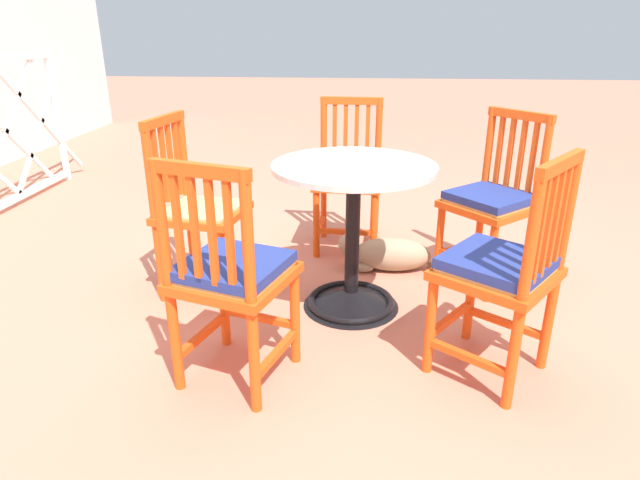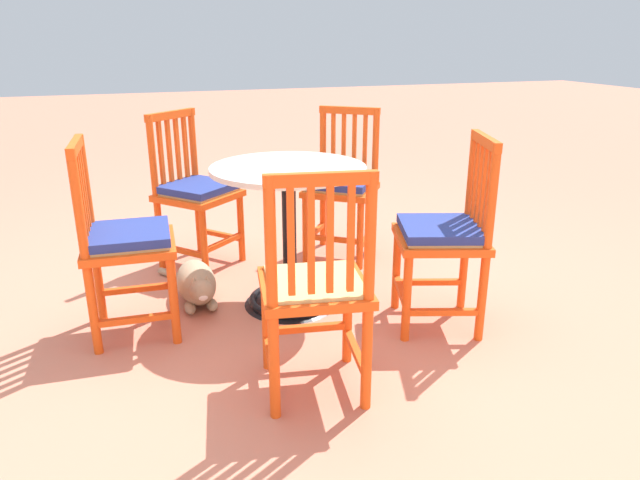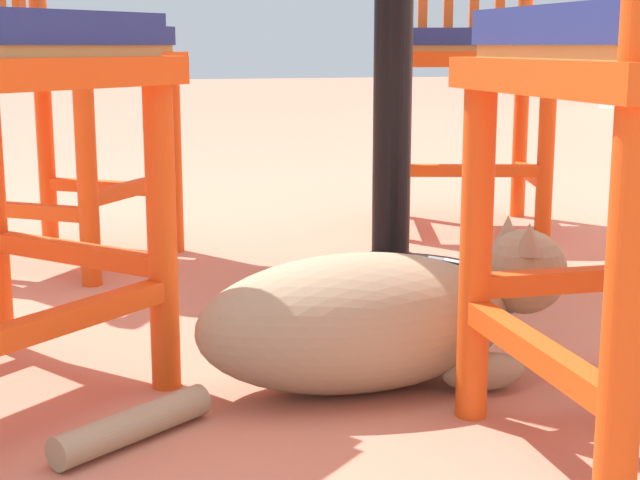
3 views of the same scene
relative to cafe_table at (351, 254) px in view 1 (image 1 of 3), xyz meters
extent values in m
plane|color=#C6755B|center=(0.12, -0.04, -0.28)|extent=(24.00, 24.00, 0.00)
cylinder|color=white|center=(2.18, 2.65, 0.29)|extent=(0.06, 0.06, 1.14)
cube|color=white|center=(1.46, 2.65, 0.29)|extent=(1.03, 0.02, 1.03)
cube|color=white|center=(1.94, 2.65, 0.29)|extent=(1.03, 0.02, 1.03)
cube|color=white|center=(1.46, 2.65, 0.29)|extent=(1.03, 0.02, 1.03)
cube|color=white|center=(1.94, 2.65, 0.29)|extent=(1.03, 0.02, 1.03)
cone|color=black|center=(0.00, 0.00, -0.23)|extent=(0.48, 0.48, 0.10)
torus|color=black|center=(0.00, 0.00, -0.26)|extent=(0.44, 0.44, 0.04)
cylinder|color=black|center=(0.00, 0.00, 0.09)|extent=(0.07, 0.07, 0.66)
cylinder|color=black|center=(0.00, 0.00, 0.40)|extent=(0.20, 0.20, 0.04)
cylinder|color=beige|center=(0.00, 0.00, 0.43)|extent=(0.76, 0.76, 0.02)
cylinder|color=#E04C14|center=(0.26, 0.57, -0.06)|extent=(0.04, 0.04, 0.45)
cylinder|color=#E04C14|center=(-0.07, 0.62, -0.06)|extent=(0.04, 0.04, 0.45)
cylinder|color=#E04C14|center=(0.32, 0.90, 0.17)|extent=(0.04, 0.04, 0.91)
cylinder|color=#E04C14|center=(-0.02, 0.96, 0.17)|extent=(0.04, 0.04, 0.91)
cube|color=#E04C14|center=(0.29, 0.74, -0.14)|extent=(0.08, 0.34, 0.03)
cube|color=#E04C14|center=(-0.05, 0.79, -0.14)|extent=(0.08, 0.34, 0.03)
cube|color=#E04C14|center=(0.10, 0.60, -0.11)|extent=(0.34, 0.08, 0.03)
cube|color=#E04C14|center=(0.12, 0.76, 0.15)|extent=(0.46, 0.46, 0.04)
cube|color=tan|center=(0.12, 0.76, 0.17)|extent=(0.40, 0.40, 0.02)
cube|color=#E04C14|center=(0.25, 0.91, 0.40)|extent=(0.03, 0.02, 0.39)
cube|color=#E04C14|center=(0.18, 0.93, 0.40)|extent=(0.03, 0.02, 0.39)
cube|color=#E04C14|center=(0.12, 0.94, 0.40)|extent=(0.03, 0.02, 0.39)
cube|color=#E04C14|center=(0.05, 0.95, 0.40)|extent=(0.03, 0.02, 0.39)
cube|color=#E04C14|center=(0.15, 0.93, 0.61)|extent=(0.38, 0.09, 0.04)
cylinder|color=#E04C14|center=(-0.39, 0.54, -0.06)|extent=(0.04, 0.04, 0.45)
cylinder|color=#E04C14|center=(-0.50, 0.22, -0.06)|extent=(0.04, 0.04, 0.45)
cylinder|color=#E04C14|center=(-0.71, 0.65, 0.17)|extent=(0.04, 0.04, 0.91)
cylinder|color=#E04C14|center=(-0.82, 0.32, 0.17)|extent=(0.04, 0.04, 0.91)
cube|color=#E04C14|center=(-0.55, 0.59, -0.14)|extent=(0.33, 0.13, 0.03)
cube|color=#E04C14|center=(-0.66, 0.27, -0.14)|extent=(0.33, 0.13, 0.03)
cube|color=#E04C14|center=(-0.44, 0.38, -0.11)|extent=(0.13, 0.33, 0.03)
cube|color=#E04C14|center=(-0.61, 0.43, 0.15)|extent=(0.50, 0.50, 0.04)
cube|color=tan|center=(-0.61, 0.43, 0.17)|extent=(0.44, 0.44, 0.02)
cube|color=#E04C14|center=(-0.74, 0.58, 0.40)|extent=(0.03, 0.03, 0.39)
cube|color=#E04C14|center=(-0.76, 0.52, 0.40)|extent=(0.03, 0.03, 0.39)
cube|color=#E04C14|center=(-0.78, 0.45, 0.40)|extent=(0.03, 0.03, 0.39)
cube|color=#E04C14|center=(-0.80, 0.39, 0.40)|extent=(0.03, 0.03, 0.39)
cube|color=#E04C14|center=(-0.77, 0.48, 0.61)|extent=(0.15, 0.37, 0.04)
cube|color=navy|center=(-0.61, 0.43, 0.20)|extent=(0.45, 0.45, 0.04)
cylinder|color=#E04C14|center=(-0.52, -0.33, -0.06)|extent=(0.04, 0.04, 0.45)
cylinder|color=#E04C14|center=(-0.25, -0.53, -0.06)|extent=(0.04, 0.04, 0.45)
cylinder|color=#E04C14|center=(-0.73, -0.60, 0.17)|extent=(0.04, 0.04, 0.91)
cylinder|color=#E04C14|center=(-0.46, -0.80, 0.17)|extent=(0.04, 0.04, 0.91)
cube|color=#E04C14|center=(-0.63, -0.46, -0.14)|extent=(0.23, 0.29, 0.03)
cube|color=#E04C14|center=(-0.35, -0.67, -0.14)|extent=(0.23, 0.29, 0.03)
cube|color=#E04C14|center=(-0.39, -0.43, -0.11)|extent=(0.29, 0.23, 0.03)
cube|color=#E04C14|center=(-0.49, -0.56, 0.15)|extent=(0.56, 0.56, 0.04)
cube|color=tan|center=(-0.49, -0.56, 0.17)|extent=(0.49, 0.49, 0.02)
cube|color=#E04C14|center=(-0.67, -0.64, 0.40)|extent=(0.03, 0.03, 0.39)
cube|color=#E04C14|center=(-0.62, -0.68, 0.40)|extent=(0.03, 0.03, 0.39)
cube|color=#E04C14|center=(-0.56, -0.72, 0.40)|extent=(0.03, 0.03, 0.39)
cube|color=#E04C14|center=(-0.51, -0.76, 0.40)|extent=(0.03, 0.03, 0.39)
cube|color=#E04C14|center=(-0.59, -0.70, 0.61)|extent=(0.32, 0.25, 0.04)
cube|color=navy|center=(-0.49, -0.56, 0.20)|extent=(0.50, 0.50, 0.04)
cylinder|color=#E04C14|center=(0.11, -0.69, -0.06)|extent=(0.04, 0.04, 0.45)
cylinder|color=#E04C14|center=(0.37, -0.47, -0.06)|extent=(0.04, 0.04, 0.45)
cylinder|color=#E04C14|center=(0.34, -0.95, 0.17)|extent=(0.04, 0.04, 0.91)
cylinder|color=#E04C14|center=(0.59, -0.73, 0.17)|extent=(0.04, 0.04, 0.91)
cube|color=#E04C14|center=(0.22, -0.82, -0.14)|extent=(0.24, 0.28, 0.03)
cube|color=#E04C14|center=(0.48, -0.60, -0.14)|extent=(0.24, 0.28, 0.03)
cube|color=#E04C14|center=(0.24, -0.58, -0.11)|extent=(0.28, 0.24, 0.03)
cube|color=#E04C14|center=(0.35, -0.71, 0.15)|extent=(0.56, 0.56, 0.04)
cube|color=tan|center=(0.35, -0.71, 0.17)|extent=(0.49, 0.49, 0.02)
cube|color=#E04C14|center=(0.39, -0.90, 0.40)|extent=(0.03, 0.03, 0.39)
cube|color=#E04C14|center=(0.44, -0.86, 0.40)|extent=(0.03, 0.03, 0.39)
cube|color=#E04C14|center=(0.49, -0.81, 0.40)|extent=(0.03, 0.03, 0.39)
cube|color=#E04C14|center=(0.54, -0.77, 0.40)|extent=(0.03, 0.03, 0.39)
cube|color=#E04C14|center=(0.46, -0.84, 0.61)|extent=(0.31, 0.27, 0.04)
cube|color=navy|center=(0.35, -0.71, 0.20)|extent=(0.51, 0.51, 0.04)
cylinder|color=#E04C14|center=(0.59, -0.11, -0.06)|extent=(0.04, 0.04, 0.45)
cylinder|color=#E04C14|center=(0.60, 0.23, -0.06)|extent=(0.04, 0.04, 0.45)
cylinder|color=#E04C14|center=(0.93, -0.13, 0.17)|extent=(0.04, 0.04, 0.91)
cylinder|color=#E04C14|center=(0.94, 0.21, 0.17)|extent=(0.04, 0.04, 0.91)
cube|color=#E04C14|center=(0.76, -0.12, -0.14)|extent=(0.34, 0.05, 0.03)
cube|color=#E04C14|center=(0.77, 0.22, -0.14)|extent=(0.34, 0.05, 0.03)
cube|color=#E04C14|center=(0.60, 0.06, -0.11)|extent=(0.05, 0.34, 0.03)
cube|color=#E04C14|center=(0.77, 0.05, 0.15)|extent=(0.42, 0.42, 0.04)
cube|color=tan|center=(0.77, 0.05, 0.17)|extent=(0.37, 0.37, 0.02)
cube|color=#E04C14|center=(0.93, -0.06, 0.40)|extent=(0.02, 0.02, 0.39)
cube|color=#E04C14|center=(0.93, 0.01, 0.40)|extent=(0.02, 0.02, 0.39)
cube|color=#E04C14|center=(0.94, 0.07, 0.40)|extent=(0.02, 0.02, 0.39)
cube|color=#E04C14|center=(0.94, 0.14, 0.40)|extent=(0.02, 0.02, 0.39)
cube|color=#E04C14|center=(0.94, 0.04, 0.61)|extent=(0.05, 0.38, 0.04)
cube|color=navy|center=(0.77, 0.05, 0.20)|extent=(0.38, 0.38, 0.04)
ellipsoid|color=#9E896B|center=(0.45, -0.22, -0.19)|extent=(0.21, 0.44, 0.19)
ellipsoid|color=silver|center=(0.46, -0.12, -0.20)|extent=(0.15, 0.18, 0.14)
sphere|color=#9E896B|center=(0.46, 0.03, -0.13)|extent=(0.12, 0.12, 0.12)
ellipsoid|color=silver|center=(0.46, 0.07, -0.15)|extent=(0.05, 0.04, 0.04)
cone|color=#9E896B|center=(0.42, 0.02, -0.08)|extent=(0.04, 0.04, 0.04)
cone|color=#9E896B|center=(0.49, 0.02, -0.08)|extent=(0.04, 0.04, 0.04)
ellipsoid|color=#9E896B|center=(0.40, -0.06, -0.26)|extent=(0.06, 0.12, 0.05)
ellipsoid|color=#9E896B|center=(0.51, -0.06, -0.26)|extent=(0.06, 0.12, 0.05)
cylinder|color=#9E896B|center=(0.55, -0.53, -0.26)|extent=(0.16, 0.20, 0.04)
camera|label=1|loc=(-2.42, -0.05, 1.04)|focal=30.44mm
camera|label=2|loc=(0.75, 2.69, 1.05)|focal=32.98mm
camera|label=3|loc=(1.65, -0.63, 0.18)|focal=54.19mm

